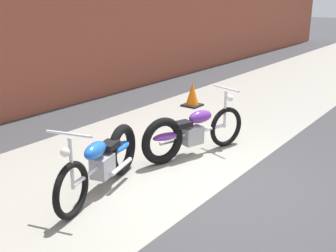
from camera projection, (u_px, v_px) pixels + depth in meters
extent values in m
plane|color=#38383A|center=(223.00, 189.00, 5.49)|extent=(80.00, 80.00, 0.00)
cube|color=gray|center=(126.00, 159.00, 6.49)|extent=(36.00, 3.50, 0.01)
torus|color=black|center=(71.00, 190.00, 4.72)|extent=(0.68, 0.27, 0.68)
torus|color=black|center=(122.00, 149.00, 5.87)|extent=(0.74, 0.33, 0.73)
cylinder|color=silver|center=(99.00, 166.00, 5.28)|extent=(1.20, 0.40, 0.06)
cube|color=#99999E|center=(103.00, 166.00, 5.37)|extent=(0.37, 0.30, 0.28)
ellipsoid|color=blue|center=(95.00, 150.00, 5.14)|extent=(0.48, 0.31, 0.20)
ellipsoid|color=blue|center=(120.00, 147.00, 5.80)|extent=(0.47, 0.30, 0.10)
cube|color=black|center=(109.00, 145.00, 5.48)|extent=(0.32, 0.27, 0.08)
cylinder|color=silver|center=(71.00, 164.00, 4.66)|extent=(0.05, 0.05, 0.62)
cylinder|color=silver|center=(69.00, 134.00, 4.54)|extent=(0.19, 0.57, 0.03)
sphere|color=white|center=(65.00, 152.00, 4.51)|extent=(0.11, 0.11, 0.11)
cylinder|color=silver|center=(121.00, 166.00, 5.56)|extent=(0.54, 0.21, 0.06)
torus|color=black|center=(226.00, 127.00, 6.92)|extent=(0.67, 0.28, 0.68)
torus|color=black|center=(163.00, 141.00, 6.20)|extent=(0.73, 0.35, 0.73)
cylinder|color=silver|center=(196.00, 132.00, 6.55)|extent=(1.19, 0.43, 0.06)
cube|color=#99999E|center=(192.00, 135.00, 6.52)|extent=(0.37, 0.31, 0.28)
ellipsoid|color=#6B2D93|center=(200.00, 117.00, 6.52)|extent=(0.48, 0.32, 0.20)
ellipsoid|color=#6B2D93|center=(165.00, 137.00, 6.21)|extent=(0.47, 0.31, 0.10)
cube|color=black|center=(182.00, 124.00, 6.34)|extent=(0.33, 0.28, 0.08)
cylinder|color=silver|center=(225.00, 110.00, 6.80)|extent=(0.06, 0.06, 0.62)
cylinder|color=silver|center=(226.00, 88.00, 6.69)|extent=(0.21, 0.56, 0.03)
sphere|color=white|center=(230.00, 98.00, 6.80)|extent=(0.11, 0.11, 0.11)
cylinder|color=silver|center=(174.00, 140.00, 6.53)|extent=(0.54, 0.23, 0.06)
cone|color=orange|center=(192.00, 94.00, 9.39)|extent=(0.32, 0.32, 0.55)
cube|color=black|center=(192.00, 105.00, 9.47)|extent=(0.40, 0.40, 0.04)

